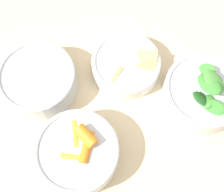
{
  "coord_description": "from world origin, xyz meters",
  "views": [
    {
      "loc": [
        -0.21,
        0.2,
        1.39
      ],
      "look_at": [
        -0.01,
        0.06,
        0.79
      ],
      "focal_mm": 50.0,
      "sensor_mm": 36.0,
      "label": 1
    }
  ],
  "objects_px": {
    "bowl_greens": "(204,92)",
    "bowl_beans_hotdog": "(39,81)",
    "bowl_cookies": "(126,65)",
    "bowl_carrots": "(78,152)"
  },
  "relations": [
    {
      "from": "bowl_greens",
      "to": "bowl_beans_hotdog",
      "type": "xyz_separation_m",
      "value": [
        0.23,
        0.26,
        -0.0
      ]
    },
    {
      "from": "bowl_carrots",
      "to": "bowl_greens",
      "type": "bearing_deg",
      "value": -100.39
    },
    {
      "from": "bowl_beans_hotdog",
      "to": "bowl_carrots",
      "type": "bearing_deg",
      "value": 173.78
    },
    {
      "from": "bowl_greens",
      "to": "bowl_cookies",
      "type": "height_order",
      "value": "bowl_greens"
    },
    {
      "from": "bowl_carrots",
      "to": "bowl_greens",
      "type": "distance_m",
      "value": 0.28
    },
    {
      "from": "bowl_beans_hotdog",
      "to": "bowl_cookies",
      "type": "distance_m",
      "value": 0.19
    },
    {
      "from": "bowl_carrots",
      "to": "bowl_greens",
      "type": "xyz_separation_m",
      "value": [
        -0.05,
        -0.28,
        -0.0
      ]
    },
    {
      "from": "bowl_carrots",
      "to": "bowl_cookies",
      "type": "bearing_deg",
      "value": -62.98
    },
    {
      "from": "bowl_greens",
      "to": "bowl_beans_hotdog",
      "type": "bearing_deg",
      "value": 48.82
    },
    {
      "from": "bowl_beans_hotdog",
      "to": "bowl_cookies",
      "type": "height_order",
      "value": "bowl_beans_hotdog"
    }
  ]
}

